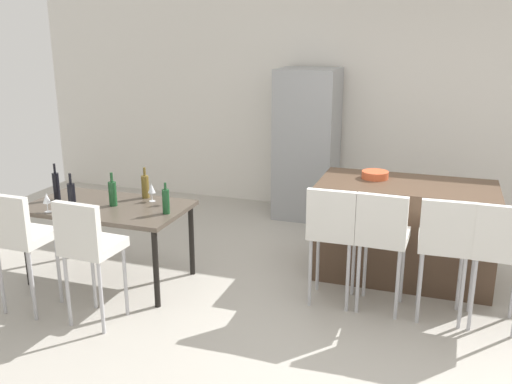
# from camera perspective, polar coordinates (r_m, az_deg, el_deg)

# --- Properties ---
(ground_plane) EXTENTS (10.00, 10.00, 0.00)m
(ground_plane) POSITION_cam_1_polar(r_m,az_deg,el_deg) (4.94, 10.33, -11.67)
(ground_plane) COLOR #ADA89E
(back_wall) EXTENTS (10.00, 0.12, 2.90)m
(back_wall) POSITION_cam_1_polar(r_m,az_deg,el_deg) (7.17, 14.37, 9.04)
(back_wall) COLOR silver
(back_wall) RESTS_ON ground_plane
(kitchen_island) EXTENTS (1.61, 0.81, 0.92)m
(kitchen_island) POSITION_cam_1_polar(r_m,az_deg,el_deg) (5.49, 14.83, -3.79)
(kitchen_island) COLOR #4C3828
(kitchen_island) RESTS_ON ground_plane
(bar_chair_left) EXTENTS (0.41, 0.41, 1.05)m
(bar_chair_left) POSITION_cam_1_polar(r_m,az_deg,el_deg) (4.73, 7.81, -3.58)
(bar_chair_left) COLOR silver
(bar_chair_left) RESTS_ON ground_plane
(bar_chair_middle) EXTENTS (0.41, 0.41, 1.05)m
(bar_chair_middle) POSITION_cam_1_polar(r_m,az_deg,el_deg) (4.68, 12.75, -4.08)
(bar_chair_middle) COLOR silver
(bar_chair_middle) RESTS_ON ground_plane
(bar_chair_right) EXTENTS (0.42, 0.42, 1.05)m
(bar_chair_right) POSITION_cam_1_polar(r_m,az_deg,el_deg) (4.66, 18.68, -4.64)
(bar_chair_right) COLOR silver
(bar_chair_right) RESTS_ON ground_plane
(bar_chair_far) EXTENTS (0.41, 0.41, 1.05)m
(bar_chair_far) POSITION_cam_1_polar(r_m,az_deg,el_deg) (4.69, 23.60, -5.06)
(bar_chair_far) COLOR silver
(bar_chair_far) RESTS_ON ground_plane
(dining_table) EXTENTS (1.45, 0.82, 0.74)m
(dining_table) POSITION_cam_1_polar(r_m,az_deg,el_deg) (5.33, -14.81, -1.99)
(dining_table) COLOR #4C4238
(dining_table) RESTS_ON ground_plane
(dining_chair_near) EXTENTS (0.41, 0.41, 1.05)m
(dining_chair_near) POSITION_cam_1_polar(r_m,az_deg,el_deg) (4.94, -22.94, -3.91)
(dining_chair_near) COLOR silver
(dining_chair_near) RESTS_ON ground_plane
(dining_chair_far) EXTENTS (0.42, 0.42, 1.05)m
(dining_chair_far) POSITION_cam_1_polar(r_m,az_deg,el_deg) (4.55, -16.74, -4.99)
(dining_chair_far) COLOR silver
(dining_chair_far) RESTS_ON ground_plane
(wine_bottle_near) EXTENTS (0.06, 0.06, 0.35)m
(wine_bottle_near) POSITION_cam_1_polar(r_m,az_deg,el_deg) (5.58, -19.68, 0.60)
(wine_bottle_near) COLOR black
(wine_bottle_near) RESTS_ON dining_table
(wine_bottle_end) EXTENTS (0.07, 0.07, 0.31)m
(wine_bottle_end) POSITION_cam_1_polar(r_m,az_deg,el_deg) (5.25, -14.40, -0.11)
(wine_bottle_end) COLOR #194723
(wine_bottle_end) RESTS_ON dining_table
(wine_bottle_far) EXTENTS (0.07, 0.07, 0.30)m
(wine_bottle_far) POSITION_cam_1_polar(r_m,az_deg,el_deg) (5.43, -11.22, 0.59)
(wine_bottle_far) COLOR brown
(wine_bottle_far) RESTS_ON dining_table
(wine_bottle_middle) EXTENTS (0.06, 0.06, 0.28)m
(wine_bottle_middle) POSITION_cam_1_polar(r_m,az_deg,el_deg) (4.93, -9.17, -0.92)
(wine_bottle_middle) COLOR #194723
(wine_bottle_middle) RESTS_ON dining_table
(wine_bottle_left) EXTENTS (0.07, 0.07, 0.33)m
(wine_bottle_left) POSITION_cam_1_polar(r_m,az_deg,el_deg) (5.24, -18.26, -0.36)
(wine_bottle_left) COLOR black
(wine_bottle_left) RESTS_ON dining_table
(wine_glass_right) EXTENTS (0.07, 0.07, 0.17)m
(wine_glass_right) POSITION_cam_1_polar(r_m,az_deg,el_deg) (5.30, -10.60, 0.34)
(wine_glass_right) COLOR silver
(wine_glass_right) RESTS_ON dining_table
(wine_glass_corner) EXTENTS (0.07, 0.07, 0.17)m
(wine_glass_corner) POSITION_cam_1_polar(r_m,az_deg,el_deg) (5.18, -9.21, 0.05)
(wine_glass_corner) COLOR silver
(wine_glass_corner) RESTS_ON dining_table
(wine_glass_inner) EXTENTS (0.07, 0.07, 0.17)m
(wine_glass_inner) POSITION_cam_1_polar(r_m,az_deg,el_deg) (5.24, -20.55, -0.63)
(wine_glass_inner) COLOR silver
(wine_glass_inner) RESTS_ON dining_table
(refrigerator) EXTENTS (0.72, 0.68, 1.84)m
(refrigerator) POSITION_cam_1_polar(r_m,az_deg,el_deg) (6.98, 5.22, 4.89)
(refrigerator) COLOR #939699
(refrigerator) RESTS_ON ground_plane
(fruit_bowl) EXTENTS (0.25, 0.25, 0.07)m
(fruit_bowl) POSITION_cam_1_polar(r_m,az_deg,el_deg) (5.46, 12.03, 1.73)
(fruit_bowl) COLOR #C6512D
(fruit_bowl) RESTS_ON kitchen_island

